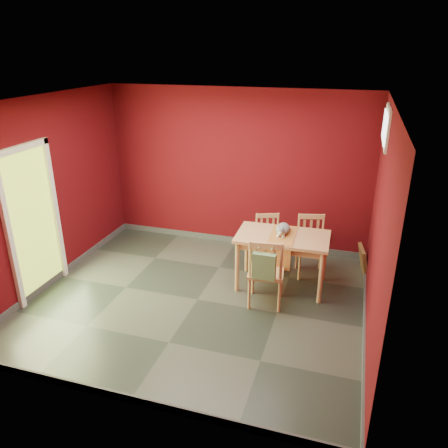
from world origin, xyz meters
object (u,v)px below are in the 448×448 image
(dining_table, at_px, (282,242))
(picture_frame, at_px, (363,260))
(chair_far_left, at_px, (268,241))
(chair_near, at_px, (266,271))
(tote_bag, at_px, (264,266))
(chair_far_right, at_px, (311,245))
(cat, at_px, (283,227))

(dining_table, relative_size, picture_frame, 2.95)
(chair_far_left, bearing_deg, picture_frame, 7.77)
(chair_near, bearing_deg, chair_far_left, 100.19)
(chair_near, xyz_separation_m, tote_bag, (0.02, -0.23, 0.19))
(dining_table, xyz_separation_m, chair_far_right, (0.36, 0.52, -0.24))
(chair_far_right, relative_size, chair_near, 0.93)
(chair_near, relative_size, tote_bag, 2.37)
(chair_far_right, relative_size, tote_bag, 2.20)
(dining_table, bearing_deg, chair_far_right, 55.19)
(tote_bag, xyz_separation_m, cat, (0.08, 0.86, 0.21))
(chair_far_right, relative_size, picture_frame, 2.08)
(dining_table, height_order, cat, cat)
(cat, bearing_deg, tote_bag, -118.56)
(tote_bag, bearing_deg, picture_frame, 51.27)
(chair_far_right, bearing_deg, picture_frame, 16.98)
(chair_far_right, distance_m, tote_bag, 1.41)
(chair_far_left, distance_m, chair_near, 1.14)
(chair_far_left, height_order, cat, cat)
(chair_far_right, height_order, tote_bag, tote_bag)
(chair_far_left, xyz_separation_m, chair_far_right, (0.68, -0.04, 0.04))
(cat, bearing_deg, chair_near, -122.09)
(chair_far_left, xyz_separation_m, picture_frame, (1.47, 0.20, -0.22))
(tote_bag, distance_m, picture_frame, 2.05)
(chair_far_left, xyz_separation_m, chair_near, (0.20, -1.12, 0.08))
(dining_table, xyz_separation_m, chair_far_left, (-0.32, 0.56, -0.28))
(tote_bag, bearing_deg, chair_far_left, 99.22)
(dining_table, relative_size, chair_far_right, 1.42)
(chair_near, distance_m, cat, 0.75)
(dining_table, height_order, picture_frame, dining_table)
(chair_near, xyz_separation_m, cat, (0.10, 0.63, 0.40))
(cat, bearing_deg, dining_table, -99.36)
(chair_far_right, xyz_separation_m, cat, (-0.38, -0.45, 0.44))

